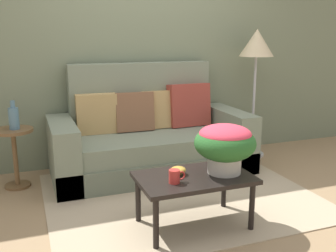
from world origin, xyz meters
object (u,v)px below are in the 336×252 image
object	(u,v)px
potted_plant	(225,143)
coffee_mug	(175,176)
couch	(150,139)
side_table	(14,147)
snack_bowl	(178,170)
coffee_table	(194,182)
table_vase	(14,118)
floor_lamp	(256,50)

from	to	relation	value
potted_plant	coffee_mug	size ratio (longest dim) A/B	3.75
couch	side_table	xyz separation A→B (m)	(-1.36, 0.00, 0.05)
potted_plant	snack_bowl	xyz separation A→B (m)	(-0.35, 0.08, -0.20)
coffee_table	potted_plant	bearing A→B (deg)	-3.56
coffee_mug	couch	bearing A→B (deg)	79.08
side_table	table_vase	xyz separation A→B (m)	(0.02, -0.02, 0.29)
couch	snack_bowl	bearing A→B (deg)	-98.36
side_table	table_vase	bearing A→B (deg)	-38.40
floor_lamp	potted_plant	distance (m)	1.95
couch	coffee_table	distance (m)	1.34
coffee_mug	snack_bowl	distance (m)	0.17
potted_plant	snack_bowl	bearing A→B (deg)	166.59
couch	table_vase	size ratio (longest dim) A/B	7.58
couch	potted_plant	size ratio (longest dim) A/B	4.41
floor_lamp	snack_bowl	world-z (taller)	floor_lamp
table_vase	floor_lamp	bearing A→B (deg)	2.02
potted_plant	table_vase	size ratio (longest dim) A/B	1.72
couch	coffee_table	xyz separation A→B (m)	(-0.08, -1.33, 0.02)
couch	floor_lamp	world-z (taller)	floor_lamp
couch	coffee_mug	world-z (taller)	couch
potted_plant	coffee_mug	bearing A→B (deg)	-171.27
couch	snack_bowl	distance (m)	1.28
coffee_table	table_vase	world-z (taller)	table_vase
snack_bowl	table_vase	bearing A→B (deg)	132.75
side_table	table_vase	world-z (taller)	table_vase
couch	table_vase	distance (m)	1.38
couch	coffee_table	bearing A→B (deg)	-93.60
snack_bowl	potted_plant	bearing A→B (deg)	-13.41
couch	potted_plant	xyz separation A→B (m)	(0.16, -1.35, 0.30)
table_vase	snack_bowl	bearing A→B (deg)	-47.25
floor_lamp	snack_bowl	xyz separation A→B (m)	(-1.52, -1.34, -0.83)
couch	potted_plant	distance (m)	1.39
side_table	potted_plant	world-z (taller)	potted_plant
floor_lamp	table_vase	bearing A→B (deg)	-177.98
floor_lamp	snack_bowl	size ratio (longest dim) A/B	12.65
couch	floor_lamp	bearing A→B (deg)	3.37
coffee_mug	floor_lamp	bearing A→B (deg)	42.96
potted_plant	table_vase	world-z (taller)	table_vase
side_table	snack_bowl	distance (m)	1.73
coffee_table	side_table	size ratio (longest dim) A/B	1.49
floor_lamp	coffee_mug	world-z (taller)	floor_lamp
couch	side_table	world-z (taller)	couch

